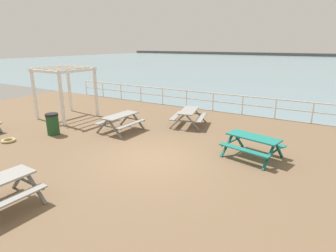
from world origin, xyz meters
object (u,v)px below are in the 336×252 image
(picnic_table_far_left, at_px, (253,142))
(picnic_table_far_right, at_px, (121,119))
(litter_bin, at_px, (53,124))
(lattice_pergola, at_px, (65,81))
(picnic_table_near_right, at_px, (189,114))

(picnic_table_far_left, height_order, picnic_table_far_right, same)
(picnic_table_far_right, xyz_separation_m, litter_bin, (-2.26, -1.89, -0.10))
(lattice_pergola, xyz_separation_m, litter_bin, (1.84, -2.33, -1.52))
(litter_bin, bearing_deg, picnic_table_far_right, 39.83)
(litter_bin, bearing_deg, picnic_table_far_left, 13.31)
(picnic_table_near_right, bearing_deg, litter_bin, 119.44)
(picnic_table_far_left, bearing_deg, picnic_table_far_right, -166.30)
(picnic_table_far_right, bearing_deg, litter_bin, 131.93)
(picnic_table_far_left, distance_m, picnic_table_far_right, 5.94)
(picnic_table_near_right, height_order, litter_bin, litter_bin)
(lattice_pergola, bearing_deg, picnic_table_near_right, 19.09)
(picnic_table_near_right, height_order, picnic_table_far_right, same)
(picnic_table_far_left, relative_size, picnic_table_far_right, 1.13)
(picnic_table_near_right, bearing_deg, lattice_pergola, 92.98)
(picnic_table_far_right, bearing_deg, picnic_table_far_left, -87.38)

